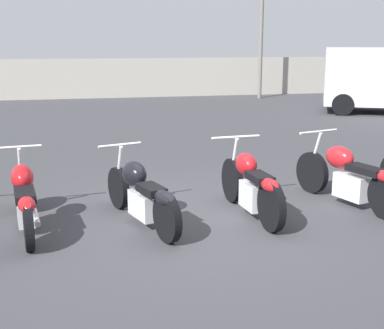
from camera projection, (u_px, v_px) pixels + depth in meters
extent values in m
plane|color=#38383D|center=(199.00, 217.00, 7.43)|extent=(60.00, 60.00, 0.00)
cube|color=#9E998E|center=(113.00, 78.00, 22.34)|extent=(40.00, 0.04, 1.63)
cylinder|color=slate|center=(262.00, 10.00, 21.66)|extent=(0.16, 0.16, 7.11)
cylinder|color=black|center=(22.00, 190.00, 7.65)|extent=(0.18, 0.61, 0.60)
cylinder|color=black|center=(28.00, 226.00, 6.20)|extent=(0.18, 0.61, 0.60)
cube|color=silver|center=(25.00, 210.00, 6.86)|extent=(0.27, 0.59, 0.33)
ellipsoid|color=#AD1419|center=(22.00, 177.00, 7.02)|extent=(0.36, 0.56, 0.34)
cube|color=black|center=(25.00, 195.00, 6.55)|extent=(0.31, 0.61, 0.10)
ellipsoid|color=#AD1419|center=(27.00, 204.00, 6.19)|extent=(0.26, 0.46, 0.16)
cylinder|color=silver|center=(19.00, 147.00, 7.41)|extent=(0.61, 0.12, 0.04)
cylinder|color=silver|center=(20.00, 169.00, 7.53)|extent=(0.08, 0.25, 0.64)
cylinder|color=silver|center=(36.00, 217.00, 6.77)|extent=(0.15, 0.60, 0.07)
cylinder|color=black|center=(119.00, 188.00, 7.77)|extent=(0.27, 0.61, 0.61)
cylinder|color=black|center=(167.00, 218.00, 6.45)|extent=(0.27, 0.61, 0.61)
cube|color=silver|center=(143.00, 205.00, 7.05)|extent=(0.36, 0.59, 0.33)
ellipsoid|color=black|center=(134.00, 174.00, 7.19)|extent=(0.42, 0.54, 0.35)
cube|color=black|center=(151.00, 190.00, 6.76)|extent=(0.37, 0.52, 0.10)
ellipsoid|color=black|center=(165.00, 198.00, 6.43)|extent=(0.32, 0.48, 0.16)
cylinder|color=silver|center=(120.00, 145.00, 7.53)|extent=(0.62, 0.22, 0.04)
cylinder|color=silver|center=(119.00, 167.00, 7.65)|extent=(0.12, 0.25, 0.64)
cylinder|color=silver|center=(156.00, 211.00, 6.99)|extent=(0.25, 0.60, 0.07)
cylinder|color=black|center=(232.00, 180.00, 8.07)|extent=(0.16, 0.67, 0.66)
cylinder|color=black|center=(271.00, 206.00, 6.81)|extent=(0.16, 0.67, 0.66)
cube|color=silver|center=(252.00, 196.00, 7.38)|extent=(0.24, 0.50, 0.37)
ellipsoid|color=#AD1419|center=(246.00, 164.00, 7.51)|extent=(0.31, 0.47, 0.32)
cube|color=black|center=(260.00, 178.00, 7.10)|extent=(0.28, 0.51, 0.10)
ellipsoid|color=#AD1419|center=(270.00, 185.00, 6.80)|extent=(0.24, 0.46, 0.16)
cylinder|color=silver|center=(236.00, 137.00, 7.82)|extent=(0.75, 0.10, 0.04)
cylinder|color=silver|center=(234.00, 159.00, 7.94)|extent=(0.07, 0.26, 0.66)
cylinder|color=silver|center=(264.00, 202.00, 7.31)|extent=(0.12, 0.64, 0.07)
cylinder|color=black|center=(312.00, 172.00, 8.56)|extent=(0.28, 0.66, 0.66)
cube|color=silver|center=(351.00, 187.00, 7.84)|extent=(0.35, 0.59, 0.36)
ellipsoid|color=red|center=(340.00, 157.00, 7.98)|extent=(0.41, 0.56, 0.33)
cube|color=black|center=(366.00, 170.00, 7.55)|extent=(0.40, 0.63, 0.10)
cylinder|color=silver|center=(319.00, 132.00, 8.32)|extent=(0.72, 0.24, 0.04)
cylinder|color=silver|center=(315.00, 152.00, 8.44)|extent=(0.12, 0.26, 0.66)
cylinder|color=silver|center=(364.00, 193.00, 7.78)|extent=(0.23, 0.56, 0.07)
cube|color=black|center=(326.00, 63.00, 18.02)|extent=(0.81, 1.67, 0.56)
cylinder|color=black|center=(343.00, 105.00, 17.27)|extent=(0.73, 0.50, 0.70)
cylinder|color=black|center=(340.00, 98.00, 19.10)|extent=(0.73, 0.50, 0.70)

